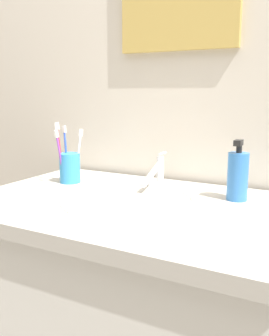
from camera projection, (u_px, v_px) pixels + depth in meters
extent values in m
cube|color=beige|center=(180.00, 95.00, 1.36)|extent=(2.14, 0.04, 2.40)
cube|color=#BCB7AD|center=(130.00, 208.00, 1.11)|extent=(0.94, 0.63, 0.04)
ellipsoid|color=white|center=(130.00, 219.00, 1.13)|extent=(0.35, 0.35, 0.11)
torus|color=white|center=(130.00, 200.00, 1.12)|extent=(0.40, 0.40, 0.02)
cylinder|color=#595B60|center=(130.00, 235.00, 1.14)|extent=(0.03, 0.03, 0.01)
cylinder|color=silver|center=(160.00, 171.00, 1.29)|extent=(0.02, 0.02, 0.10)
cylinder|color=silver|center=(152.00, 174.00, 1.24)|extent=(0.02, 0.13, 0.07)
cylinder|color=silver|center=(162.00, 153.00, 1.29)|extent=(0.01, 0.05, 0.01)
cylinder|color=#338CCC|center=(70.00, 168.00, 1.33)|extent=(0.07, 0.07, 0.10)
cylinder|color=blue|center=(66.00, 155.00, 1.34)|extent=(0.02, 0.01, 0.18)
cube|color=white|center=(64.00, 129.00, 1.33)|extent=(0.02, 0.01, 0.02)
cylinder|color=red|center=(60.00, 154.00, 1.32)|extent=(0.02, 0.01, 0.19)
cube|color=white|center=(57.00, 126.00, 1.31)|extent=(0.02, 0.01, 0.02)
cylinder|color=purple|center=(61.00, 158.00, 1.30)|extent=(0.01, 0.04, 0.17)
cube|color=white|center=(56.00, 134.00, 1.28)|extent=(0.01, 0.02, 0.03)
cylinder|color=white|center=(78.00, 157.00, 1.33)|extent=(0.02, 0.03, 0.17)
cube|color=white|center=(81.00, 133.00, 1.32)|extent=(0.02, 0.02, 0.03)
cylinder|color=#3372BF|center=(238.00, 177.00, 1.11)|extent=(0.06, 0.06, 0.14)
cylinder|color=black|center=(239.00, 149.00, 1.10)|extent=(0.02, 0.02, 0.02)
cube|color=black|center=(238.00, 143.00, 1.08)|extent=(0.02, 0.04, 0.02)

